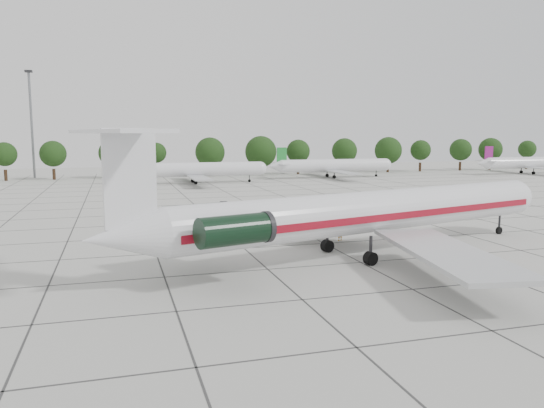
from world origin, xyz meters
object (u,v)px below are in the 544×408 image
object	(u,v)px
bg_airliner_d	(334,166)
bg_airliner_e	(530,163)
floodlight_mast	(31,118)
main_airliner	(355,213)
ground_crew	(340,232)
bg_airliner_c	(198,170)

from	to	relation	value
bg_airliner_d	bg_airliner_e	xyz separation A→B (m)	(55.04, -3.16, 0.00)
floodlight_mast	main_airliner	bearing A→B (deg)	-68.68
ground_crew	bg_airliner_e	xyz separation A→B (m)	(84.58, 67.64, 2.10)
bg_airliner_e	floodlight_mast	distance (m)	127.31
ground_crew	floodlight_mast	size ratio (longest dim) A/B	0.06
bg_airliner_c	bg_airliner_d	distance (m)	34.33
ground_crew	floodlight_mast	world-z (taller)	floodlight_mast
main_airliner	bg_airliner_e	bearing A→B (deg)	25.41
ground_crew	bg_airliner_d	bearing A→B (deg)	-129.93
bg_airliner_c	ground_crew	bearing A→B (deg)	-86.20
main_airliner	floodlight_mast	xyz separation A→B (m)	(-38.27, 98.08, 10.42)
main_airliner	ground_crew	size ratio (longest dim) A/B	28.23
ground_crew	floodlight_mast	distance (m)	100.41
bg_airliner_e	bg_airliner_d	bearing A→B (deg)	176.71
bg_airliner_d	floodlight_mast	distance (m)	73.35
bg_airliner_d	bg_airliner_e	bearing A→B (deg)	-3.29
bg_airliner_c	bg_airliner_e	distance (m)	88.95
bg_airliner_e	floodlight_mast	size ratio (longest dim) A/B	1.11
ground_crew	bg_airliner_d	xyz separation A→B (m)	(29.54, 70.81, 2.10)
floodlight_mast	bg_airliner_c	bearing A→B (deg)	-35.91
ground_crew	bg_airliner_e	distance (m)	108.33
bg_airliner_d	bg_airliner_e	world-z (taller)	same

